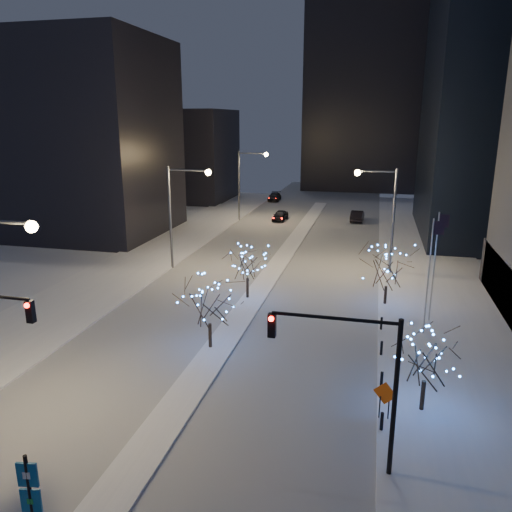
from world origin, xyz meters
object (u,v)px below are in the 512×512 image
(car_mid, at_px, (357,216))
(car_far, at_px, (275,197))
(wayfinding_sign, at_px, (30,495))
(construction_sign, at_px, (385,397))
(street_lamp_w_mid, at_px, (180,204))
(holiday_tree_median_near, at_px, (209,301))
(holiday_tree_plaza_far, at_px, (387,267))
(car_near, at_px, (280,216))
(street_lamp_w_far, at_px, (246,176))
(holiday_tree_plaza_near, at_px, (426,358))
(traffic_signal_east, at_px, (356,368))
(street_lamp_east, at_px, (384,207))
(holiday_tree_median_far, at_px, (247,262))

(car_mid, height_order, car_far, car_mid)
(car_mid, relative_size, wayfinding_sign, 1.24)
(wayfinding_sign, xyz_separation_m, construction_sign, (11.48, 10.75, -1.05))
(street_lamp_w_mid, relative_size, wayfinding_sign, 2.57)
(street_lamp_w_mid, height_order, construction_sign, street_lamp_w_mid)
(holiday_tree_median_near, relative_size, construction_sign, 2.52)
(holiday_tree_plaza_far, bearing_deg, car_near, 114.57)
(street_lamp_w_far, height_order, holiday_tree_plaza_near, street_lamp_w_far)
(wayfinding_sign, bearing_deg, street_lamp_w_far, 88.18)
(car_near, height_order, holiday_tree_plaza_far, holiday_tree_plaza_far)
(traffic_signal_east, height_order, wayfinding_sign, traffic_signal_east)
(street_lamp_east, height_order, construction_sign, street_lamp_east)
(holiday_tree_median_near, distance_m, holiday_tree_plaza_far, 15.37)
(construction_sign, bearing_deg, holiday_tree_plaza_far, 108.68)
(car_mid, xyz_separation_m, holiday_tree_plaza_near, (5.33, -49.11, 2.20))
(street_lamp_w_far, relative_size, street_lamp_east, 1.00)
(traffic_signal_east, distance_m, holiday_tree_plaza_far, 20.44)
(street_lamp_w_far, relative_size, construction_sign, 5.06)
(car_mid, bearing_deg, traffic_signal_east, 94.79)
(holiday_tree_plaza_far, bearing_deg, street_lamp_w_far, 122.35)
(holiday_tree_plaza_near, height_order, holiday_tree_plaza_far, holiday_tree_plaza_far)
(street_lamp_east, height_order, holiday_tree_median_near, street_lamp_east)
(car_far, bearing_deg, holiday_tree_median_far, -84.03)
(traffic_signal_east, height_order, holiday_tree_median_near, traffic_signal_east)
(car_mid, height_order, holiday_tree_median_far, holiday_tree_median_far)
(street_lamp_w_mid, xyz_separation_m, street_lamp_w_far, (0.00, 25.00, 0.00))
(street_lamp_w_far, bearing_deg, car_mid, 12.10)
(traffic_signal_east, distance_m, holiday_tree_median_far, 21.41)
(street_lamp_w_far, relative_size, holiday_tree_median_near, 2.01)
(car_mid, relative_size, holiday_tree_median_far, 1.04)
(street_lamp_w_far, xyz_separation_m, construction_sign, (19.24, -47.01, -5.16))
(street_lamp_w_far, height_order, wayfinding_sign, street_lamp_w_far)
(holiday_tree_plaza_far, bearing_deg, wayfinding_sign, -113.33)
(traffic_signal_east, height_order, car_far, traffic_signal_east)
(car_near, distance_m, holiday_tree_median_far, 33.46)
(car_far, height_order, construction_sign, construction_sign)
(car_far, xyz_separation_m, construction_sign, (18.91, -66.18, 0.62))
(car_near, distance_m, holiday_tree_plaza_near, 49.85)
(street_lamp_w_far, distance_m, holiday_tree_plaza_near, 50.49)
(street_lamp_east, xyz_separation_m, traffic_signal_east, (-1.14, -29.00, -1.69))
(car_far, relative_size, holiday_tree_plaza_near, 1.13)
(car_mid, bearing_deg, holiday_tree_median_far, 80.81)
(holiday_tree_median_near, relative_size, holiday_tree_plaza_far, 1.00)
(car_near, bearing_deg, holiday_tree_plaza_near, -67.42)
(street_lamp_east, bearing_deg, holiday_tree_plaza_near, -84.95)
(car_near, xyz_separation_m, car_mid, (10.98, 2.07, 0.06))
(street_lamp_w_mid, xyz_separation_m, wayfinding_sign, (7.76, -32.75, -4.11))
(street_lamp_w_far, xyz_separation_m, car_mid, (15.79, 3.38, -5.70))
(car_near, height_order, wayfinding_sign, wayfinding_sign)
(holiday_tree_median_near, xyz_separation_m, holiday_tree_plaza_near, (12.68, -4.31, -0.28))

